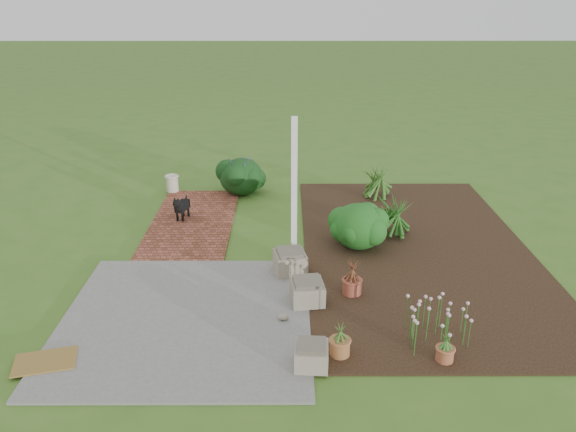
{
  "coord_description": "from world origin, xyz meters",
  "views": [
    {
      "loc": [
        0.17,
        -8.54,
        4.42
      ],
      "look_at": [
        0.2,
        0.4,
        0.7
      ],
      "focal_mm": 35.0,
      "sensor_mm": 36.0,
      "label": 1
    }
  ],
  "objects_px": {
    "stone_trough_near": "(311,356)",
    "black_dog": "(181,206)",
    "evergreen_shrub": "(359,225)",
    "cream_ceramic_urn": "(172,183)"
  },
  "relations": [
    {
      "from": "stone_trough_near",
      "to": "black_dog",
      "type": "xyz_separation_m",
      "value": [
        -2.4,
        4.65,
        0.15
      ]
    },
    {
      "from": "black_dog",
      "to": "evergreen_shrub",
      "type": "height_order",
      "value": "evergreen_shrub"
    },
    {
      "from": "black_dog",
      "to": "cream_ceramic_urn",
      "type": "relative_size",
      "value": 1.54
    },
    {
      "from": "stone_trough_near",
      "to": "evergreen_shrub",
      "type": "bearing_deg",
      "value": 74.12
    },
    {
      "from": "evergreen_shrub",
      "to": "stone_trough_near",
      "type": "bearing_deg",
      "value": -105.88
    },
    {
      "from": "stone_trough_near",
      "to": "cream_ceramic_urn",
      "type": "bearing_deg",
      "value": 114.65
    },
    {
      "from": "stone_trough_near",
      "to": "evergreen_shrub",
      "type": "xyz_separation_m",
      "value": [
        0.98,
        3.44,
        0.26
      ]
    },
    {
      "from": "black_dog",
      "to": "cream_ceramic_urn",
      "type": "distance_m",
      "value": 1.74
    },
    {
      "from": "stone_trough_near",
      "to": "black_dog",
      "type": "relative_size",
      "value": 0.74
    },
    {
      "from": "cream_ceramic_urn",
      "to": "stone_trough_near",
      "type": "bearing_deg",
      "value": -65.35
    }
  ]
}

